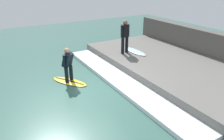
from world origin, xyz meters
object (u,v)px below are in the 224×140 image
surfboard_riding (70,81)px  surfer_waiting_near (125,35)px  surfboard_waiting_near (135,51)px  surfer_riding (68,63)px

surfboard_riding → surfer_waiting_near: surfer_waiting_near is taller
surfer_waiting_near → surfboard_waiting_near: surfer_waiting_near is taller
surfer_riding → surfer_waiting_near: 3.60m
surfboard_riding → surfer_waiting_near: (3.44, 0.93, 1.41)m
surfboard_riding → surfer_riding: surfer_riding is taller
surfer_riding → surfboard_riding: bearing=-90.0°
surfer_waiting_near → surfboard_waiting_near: 1.11m
surfboard_riding → surfer_riding: bearing=90.0°
surfboard_riding → surfer_waiting_near: 3.83m
surfboard_riding → surfboard_waiting_near: (4.02, 0.81, 0.47)m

